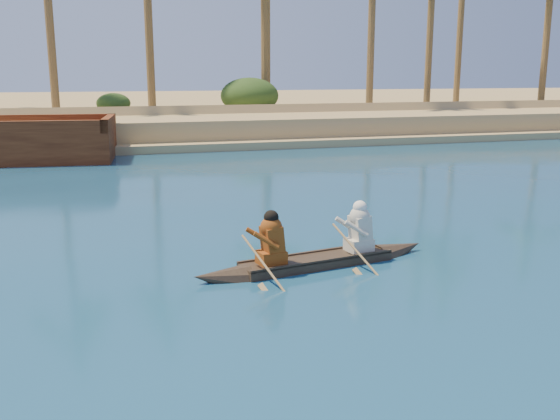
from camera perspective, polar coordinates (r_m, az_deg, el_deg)
name	(u,v)px	position (r m, az deg, el deg)	size (l,w,h in m)	color
sandy_embankment	(174,109)	(52.93, -9.69, 9.06)	(150.00, 51.00, 1.50)	tan
shrub_cluster	(209,112)	(37.72, -6.54, 8.88)	(100.00, 6.00, 2.40)	#233814
canoe	(317,253)	(11.46, 3.37, -3.93)	(4.80, 1.40, 1.31)	#3A2C1F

